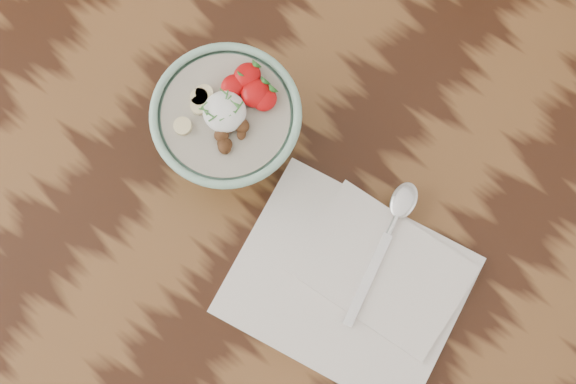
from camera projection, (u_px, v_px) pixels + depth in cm
name	position (u px, v px, depth cm)	size (l,w,h in cm)	color
table	(291.00, 235.00, 104.03)	(160.00, 90.00, 75.00)	black
breakfast_bowl	(228.00, 123.00, 91.56)	(16.92, 16.92, 11.36)	#8CBDA6
napkin	(355.00, 282.00, 92.80)	(29.22, 25.34, 1.58)	silver
spoon	(395.00, 220.00, 93.02)	(6.50, 18.28, 0.96)	silver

